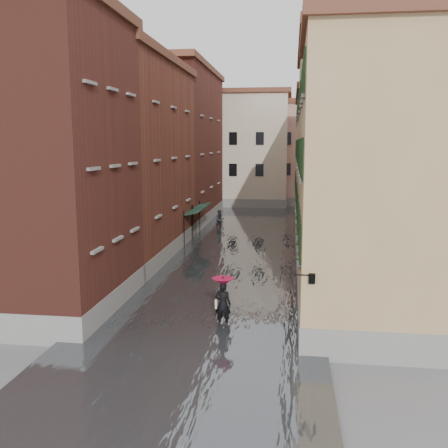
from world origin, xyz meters
The scene contains 16 objects.
ground centered at (0.00, 0.00, 0.00)m, with size 120.00×120.00×0.00m, color slate.
floodwater centered at (0.00, 13.00, 0.10)m, with size 10.00×60.00×0.20m, color #494D51.
building_left_near centered at (-7.00, -2.00, 6.50)m, with size 6.00×8.00×13.00m, color maroon.
building_left_mid centered at (-7.00, 9.00, 6.25)m, with size 6.00×14.00×12.50m, color brown.
building_left_far centered at (-7.00, 24.00, 7.00)m, with size 6.00×16.00×14.00m, color maroon.
building_right_near centered at (7.00, -2.00, 5.75)m, with size 6.00×8.00×11.50m, color tan.
building_right_mid centered at (7.00, 9.00, 6.50)m, with size 6.00×14.00×13.00m, color #998C5D.
building_right_far centered at (7.00, 24.00, 5.75)m, with size 6.00×16.00×11.50m, color tan.
building_end_cream centered at (-3.00, 38.00, 6.50)m, with size 12.00×9.00×13.00m, color beige.
building_end_pink centered at (6.00, 40.00, 6.00)m, with size 10.00×9.00×12.00m, color tan.
awning_near centered at (-3.49, 13.06, 2.46)m, with size 1.09×2.91×2.80m.
awning_far centered at (-3.49, 16.35, 2.47)m, with size 1.09×2.96×2.80m.
wall_lantern centered at (4.33, -6.00, 3.01)m, with size 0.71×0.22×0.35m.
window_planters centered at (4.12, 0.45, 3.51)m, with size 0.59×11.11×0.84m.
pedestrian_main centered at (0.88, -3.06, 1.23)m, with size 0.94×0.94×2.06m.
pedestrian_far centered at (-2.58, 20.13, 0.85)m, with size 0.83×0.65×1.71m, color black.
Camera 1 is at (3.59, -22.73, 7.58)m, focal length 40.00 mm.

